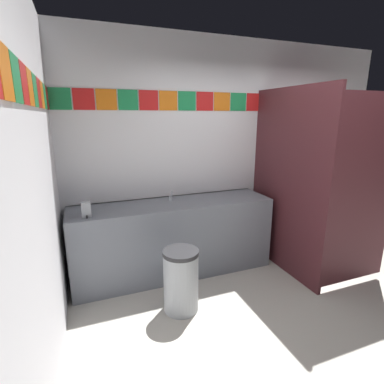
% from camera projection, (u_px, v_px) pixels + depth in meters
% --- Properties ---
extents(ground_plane, '(9.66, 9.66, 0.00)m').
position_uv_depth(ground_plane, '(317.00, 321.00, 2.76)').
color(ground_plane, '#B2ADA3').
extents(wall_back, '(4.39, 0.09, 2.79)m').
position_uv_depth(wall_back, '(235.00, 151.00, 3.93)').
color(wall_back, silver).
rests_on(wall_back, ground_plane).
extents(wall_side, '(0.09, 3.30, 2.79)m').
position_uv_depth(wall_side, '(28.00, 202.00, 1.63)').
color(wall_side, silver).
rests_on(wall_side, ground_plane).
extents(vanity_counter, '(2.35, 0.59, 0.88)m').
position_uv_depth(vanity_counter, '(174.00, 237.00, 3.53)').
color(vanity_counter, slate).
rests_on(vanity_counter, ground_plane).
extents(faucet_center, '(0.04, 0.10, 0.14)m').
position_uv_depth(faucet_center, '(171.00, 196.00, 3.49)').
color(faucet_center, silver).
rests_on(faucet_center, vanity_counter).
extents(soap_dispenser, '(0.09, 0.09, 0.16)m').
position_uv_depth(soap_dispenser, '(86.00, 210.00, 2.91)').
color(soap_dispenser, gray).
rests_on(soap_dispenser, vanity_counter).
extents(stall_divider, '(0.92, 1.34, 2.18)m').
position_uv_depth(stall_divider, '(313.00, 186.00, 3.32)').
color(stall_divider, '#471E23').
rests_on(stall_divider, ground_plane).
extents(toilet, '(0.39, 0.49, 0.74)m').
position_uv_depth(toilet, '(300.00, 232.00, 4.07)').
color(toilet, white).
rests_on(toilet, ground_plane).
extents(trash_bin, '(0.35, 0.35, 0.63)m').
position_uv_depth(trash_bin, '(181.00, 280.00, 2.85)').
color(trash_bin, '#999EA3').
rests_on(trash_bin, ground_plane).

